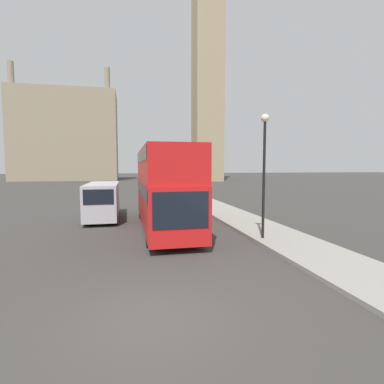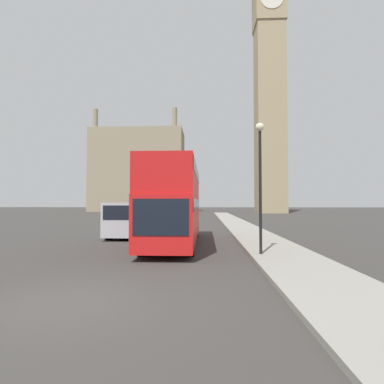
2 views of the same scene
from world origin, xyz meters
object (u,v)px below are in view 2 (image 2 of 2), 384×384
object	(u,v)px
clock_tower	(269,69)
red_double_decker_bus	(175,201)
white_van	(129,218)
street_lamp	(260,167)

from	to	relation	value
clock_tower	red_double_decker_bus	xyz separation A→B (m)	(-16.46, -52.15, -30.66)
clock_tower	white_van	bearing A→B (deg)	-112.43
clock_tower	white_van	world-z (taller)	clock_tower
red_double_decker_bus	street_lamp	bearing A→B (deg)	-42.99
red_double_decker_bus	street_lamp	xyz separation A→B (m)	(4.01, -3.74, 1.40)
street_lamp	clock_tower	bearing A→B (deg)	77.45
clock_tower	street_lamp	world-z (taller)	clock_tower
clock_tower	red_double_decker_bus	distance (m)	62.69
white_van	street_lamp	size ratio (longest dim) A/B	1.07
white_van	clock_tower	bearing A→B (deg)	67.57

